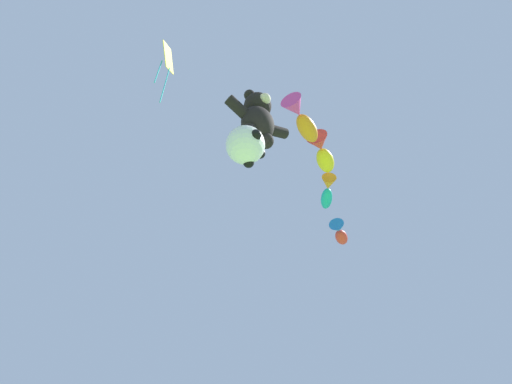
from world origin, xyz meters
name	(u,v)px	position (x,y,z in m)	size (l,w,h in m)	color
teddy_bear_kite	(258,118)	(-0.78, 3.94, 11.35)	(2.32, 1.02, 2.35)	black
soccer_ball_kite	(246,145)	(-1.29, 3.80, 9.47)	(1.16, 1.16, 1.07)	white
fish_kite_tangerine	(301,118)	(1.56, 4.32, 13.78)	(2.30, 1.60, 0.84)	orange
fish_kite_goldfin	(322,152)	(3.67, 5.35, 14.31)	(2.20, 1.81, 0.90)	yellow
fish_kite_teal	(327,191)	(5.40, 6.88, 14.20)	(1.73, 1.97, 0.66)	#19ADB2
fish_kite_crimson	(340,232)	(7.14, 8.04, 13.33)	(1.69, 1.40, 0.72)	red
diamond_kite	(167,61)	(-3.74, 4.64, 12.69)	(0.82, 0.87, 3.07)	yellow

